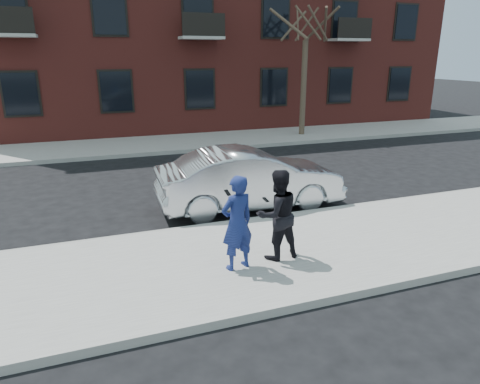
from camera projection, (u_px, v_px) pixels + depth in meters
name	position (u px, v px, depth m)	size (l,w,h in m)	color
ground	(354.00, 240.00, 9.06)	(100.00, 100.00, 0.00)	black
near_sidewalk	(362.00, 241.00, 8.81)	(50.00, 3.50, 0.15)	gray
near_curb	(318.00, 212.00, 10.42)	(50.00, 0.10, 0.15)	#999691
far_sidewalk	(209.00, 141.00, 19.11)	(50.00, 3.50, 0.15)	gray
far_curb	(221.00, 149.00, 17.50)	(50.00, 0.10, 0.15)	#999691
apartment_building	(208.00, 10.00, 23.94)	(24.30, 10.30, 12.30)	maroon
street_tree	(307.00, 12.00, 18.67)	(3.60, 3.60, 6.80)	#3D2D24
silver_sedan	(250.00, 179.00, 10.72)	(1.62, 4.64, 1.53)	#B7BABF
man_hoodie	(237.00, 223.00, 7.30)	(0.70, 0.54, 1.69)	navy
man_peacoat	(277.00, 215.00, 7.70)	(0.87, 0.70, 1.68)	black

